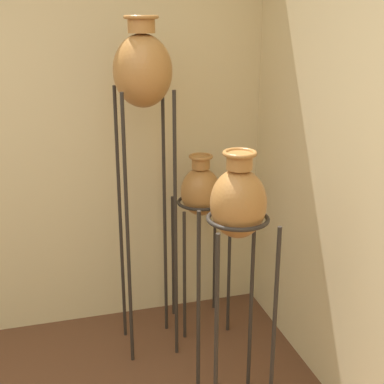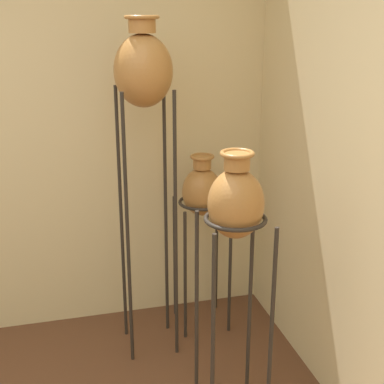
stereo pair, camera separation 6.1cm
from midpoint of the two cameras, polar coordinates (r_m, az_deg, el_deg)
name	(u,v)px [view 1 (the left image)]	position (r m, az deg, el deg)	size (l,w,h in m)	color
vase_stand_tall	(143,79)	(2.88, -5.88, 11.89)	(0.31, 0.31, 1.94)	#28231E
vase_stand_medium	(238,211)	(2.39, 4.21, -2.03)	(0.30, 0.30, 1.38)	#28231E
vase_stand_short	(201,195)	(3.27, 0.39, -0.36)	(0.31, 0.31, 1.14)	#28231E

